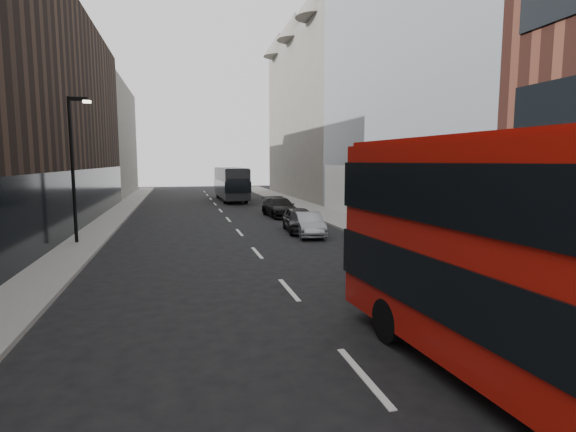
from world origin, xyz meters
TOP-DOWN VIEW (x-y plane):
  - sidewalk_right at (7.50, 25.00)m, footprint 3.00×80.00m
  - sidewalk_left at (-8.00, 25.00)m, footprint 2.00×80.00m
  - building_modern_block at (11.47, 21.00)m, footprint 5.03×22.00m
  - building_victorian at (11.38, 44.00)m, footprint 6.50×24.00m
  - building_left_mid at (-11.50, 30.00)m, footprint 5.00×24.00m
  - building_left_far at (-11.50, 52.00)m, footprint 5.00×20.00m
  - street_lamp at (-8.22, 18.00)m, footprint 1.06×0.22m
  - grey_bus at (1.97, 41.52)m, footprint 2.68×10.67m
  - car_a at (3.48, 19.55)m, footprint 2.06×4.31m
  - car_b at (3.59, 18.00)m, footprint 1.82×4.03m
  - car_c at (3.95, 26.88)m, footprint 2.24×4.92m

SIDE VIEW (x-z plane):
  - sidewalk_right at x=7.50m, z-range 0.00..0.15m
  - sidewalk_left at x=-8.00m, z-range 0.00..0.15m
  - car_b at x=3.59m, z-range 0.00..1.28m
  - car_c at x=3.95m, z-range 0.00..1.40m
  - car_a at x=3.48m, z-range 0.00..1.42m
  - grey_bus at x=1.97m, z-range 0.12..3.55m
  - street_lamp at x=-8.22m, z-range 0.68..7.68m
  - building_left_far at x=-11.50m, z-range 0.00..13.00m
  - building_left_mid at x=-11.50m, z-range 0.00..14.00m
  - building_victorian at x=11.38m, z-range -0.84..20.16m
  - building_modern_block at x=11.47m, z-range -0.10..19.90m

